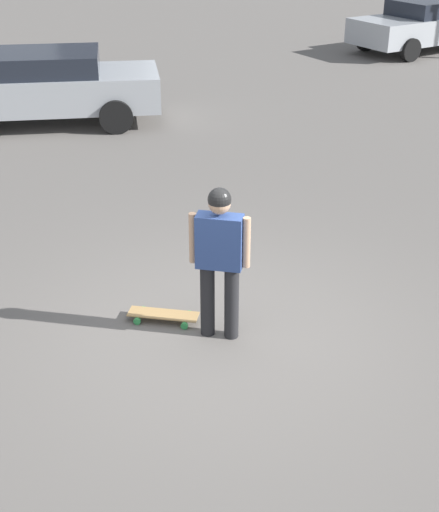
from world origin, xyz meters
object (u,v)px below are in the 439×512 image
at_px(person, 219,253).
at_px(car_parked_near, 43,86).
at_px(skateboard, 163,315).
at_px(car_parked_far, 425,24).

distance_m(person, car_parked_near, 8.47).
relative_size(person, skateboard, 2.13).
height_order(person, car_parked_far, person).
xyz_separation_m(person, car_parked_near, (5.07, -6.79, -0.21)).
xyz_separation_m(skateboard, car_parked_near, (4.41, -6.66, 0.67)).
bearing_deg(car_parked_near, person, 106.30).
bearing_deg(car_parked_far, car_parked_near, 6.35).
bearing_deg(skateboard, car_parked_near, -58.89).
bearing_deg(car_parked_near, skateboard, 103.11).
distance_m(skateboard, car_parked_far, 16.16).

